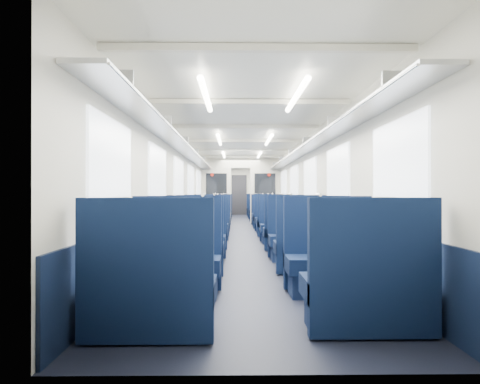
% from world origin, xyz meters
% --- Properties ---
extents(floor, '(2.80, 18.00, 0.01)m').
position_xyz_m(floor, '(0.00, 0.00, 0.00)').
color(floor, black).
rests_on(floor, ground).
extents(ceiling, '(2.80, 18.00, 0.01)m').
position_xyz_m(ceiling, '(0.00, 0.00, 2.35)').
color(ceiling, white).
rests_on(ceiling, wall_left).
extents(wall_left, '(0.02, 18.00, 2.35)m').
position_xyz_m(wall_left, '(-1.40, 0.00, 1.18)').
color(wall_left, beige).
rests_on(wall_left, floor).
extents(dado_left, '(0.03, 17.90, 0.70)m').
position_xyz_m(dado_left, '(-1.39, 0.00, 0.35)').
color(dado_left, '#0F1932').
rests_on(dado_left, floor).
extents(wall_right, '(0.02, 18.00, 2.35)m').
position_xyz_m(wall_right, '(1.40, 0.00, 1.18)').
color(wall_right, beige).
rests_on(wall_right, floor).
extents(dado_right, '(0.03, 17.90, 0.70)m').
position_xyz_m(dado_right, '(1.39, 0.00, 0.35)').
color(dado_right, '#0F1932').
rests_on(dado_right, floor).
extents(wall_far, '(2.80, 0.02, 2.35)m').
position_xyz_m(wall_far, '(0.00, 9.00, 1.18)').
color(wall_far, beige).
rests_on(wall_far, floor).
extents(luggage_rack_left, '(0.36, 17.40, 0.18)m').
position_xyz_m(luggage_rack_left, '(-1.21, 0.00, 1.97)').
color(luggage_rack_left, '#B2B5BA').
rests_on(luggage_rack_left, wall_left).
extents(luggage_rack_right, '(0.36, 17.40, 0.18)m').
position_xyz_m(luggage_rack_right, '(1.21, 0.00, 1.97)').
color(luggage_rack_right, '#B2B5BA').
rests_on(luggage_rack_right, wall_right).
extents(windows, '(2.78, 15.60, 0.75)m').
position_xyz_m(windows, '(0.00, -0.46, 1.42)').
color(windows, white).
rests_on(windows, wall_left).
extents(ceiling_fittings, '(2.70, 16.06, 0.11)m').
position_xyz_m(ceiling_fittings, '(0.00, -0.26, 2.29)').
color(ceiling_fittings, beige).
rests_on(ceiling_fittings, ceiling).
extents(end_door, '(0.75, 0.06, 2.00)m').
position_xyz_m(end_door, '(0.00, 8.94, 1.00)').
color(end_door, black).
rests_on(end_door, floor).
extents(bulkhead, '(2.80, 0.10, 2.35)m').
position_xyz_m(bulkhead, '(-0.00, 3.16, 1.23)').
color(bulkhead, beige).
rests_on(bulkhead, floor).
extents(seat_0, '(0.97, 0.53, 1.08)m').
position_xyz_m(seat_0, '(-0.83, -8.38, 0.33)').
color(seat_0, '#0C1B3D').
rests_on(seat_0, floor).
extents(seat_1, '(0.97, 0.53, 1.08)m').
position_xyz_m(seat_1, '(0.83, -8.30, 0.33)').
color(seat_1, '#0C1B3D').
rests_on(seat_1, floor).
extents(seat_2, '(0.97, 0.53, 1.08)m').
position_xyz_m(seat_2, '(-0.83, -7.09, 0.33)').
color(seat_2, '#0C1B3D').
rests_on(seat_2, floor).
extents(seat_3, '(0.97, 0.53, 1.08)m').
position_xyz_m(seat_3, '(0.83, -7.06, 0.33)').
color(seat_3, '#0C1B3D').
rests_on(seat_3, floor).
extents(seat_4, '(0.97, 0.53, 1.08)m').
position_xyz_m(seat_4, '(-0.83, -6.09, 0.33)').
color(seat_4, '#0C1B3D').
rests_on(seat_4, floor).
extents(seat_5, '(0.97, 0.53, 1.08)m').
position_xyz_m(seat_5, '(0.83, -5.95, 0.33)').
color(seat_5, '#0C1B3D').
rests_on(seat_5, floor).
extents(seat_6, '(0.97, 0.53, 1.08)m').
position_xyz_m(seat_6, '(-0.83, -4.94, 0.33)').
color(seat_6, '#0C1B3D').
rests_on(seat_6, floor).
extents(seat_7, '(0.97, 0.53, 1.08)m').
position_xyz_m(seat_7, '(0.83, -4.85, 0.33)').
color(seat_7, '#0C1B3D').
rests_on(seat_7, floor).
extents(seat_8, '(0.97, 0.53, 1.08)m').
position_xyz_m(seat_8, '(-0.83, -3.65, 0.33)').
color(seat_8, '#0C1B3D').
rests_on(seat_8, floor).
extents(seat_9, '(0.97, 0.53, 1.08)m').
position_xyz_m(seat_9, '(0.83, -3.77, 0.33)').
color(seat_9, '#0C1B3D').
rests_on(seat_9, floor).
extents(seat_10, '(0.97, 0.53, 1.08)m').
position_xyz_m(seat_10, '(-0.83, -2.47, 0.33)').
color(seat_10, '#0C1B3D').
rests_on(seat_10, floor).
extents(seat_11, '(0.97, 0.53, 1.08)m').
position_xyz_m(seat_11, '(0.83, -2.61, 0.33)').
color(seat_11, '#0C1B3D').
rests_on(seat_11, floor).
extents(seat_12, '(0.97, 0.53, 1.08)m').
position_xyz_m(seat_12, '(-0.83, -1.31, 0.33)').
color(seat_12, '#0C1B3D').
rests_on(seat_12, floor).
extents(seat_13, '(0.97, 0.53, 1.08)m').
position_xyz_m(seat_13, '(0.83, -1.34, 0.33)').
color(seat_13, '#0C1B3D').
rests_on(seat_13, floor).
extents(seat_14, '(0.97, 0.53, 1.08)m').
position_xyz_m(seat_14, '(-0.83, -0.34, 0.33)').
color(seat_14, '#0C1B3D').
rests_on(seat_14, floor).
extents(seat_15, '(0.97, 0.53, 1.08)m').
position_xyz_m(seat_15, '(0.83, -0.29, 0.33)').
color(seat_15, '#0C1B3D').
rests_on(seat_15, floor).
extents(seat_16, '(0.97, 0.53, 1.08)m').
position_xyz_m(seat_16, '(-0.83, 0.82, 0.33)').
color(seat_16, '#0C1B3D').
rests_on(seat_16, floor).
extents(seat_17, '(0.97, 0.53, 1.08)m').
position_xyz_m(seat_17, '(0.83, 0.88, 0.33)').
color(seat_17, '#0C1B3D').
rests_on(seat_17, floor).
extents(seat_18, '(0.97, 0.53, 1.08)m').
position_xyz_m(seat_18, '(-0.83, 2.06, 0.33)').
color(seat_18, '#0C1B3D').
rests_on(seat_18, floor).
extents(seat_19, '(0.97, 0.53, 1.08)m').
position_xyz_m(seat_19, '(0.83, 2.09, 0.33)').
color(seat_19, '#0C1B3D').
rests_on(seat_19, floor).
extents(seat_20, '(0.97, 0.53, 1.08)m').
position_xyz_m(seat_20, '(-0.83, 4.11, 0.33)').
color(seat_20, '#0C1B3D').
rests_on(seat_20, floor).
extents(seat_21, '(0.97, 0.53, 1.08)m').
position_xyz_m(seat_21, '(0.83, 4.15, 0.33)').
color(seat_21, '#0C1B3D').
rests_on(seat_21, floor).
extents(seat_22, '(0.97, 0.53, 1.08)m').
position_xyz_m(seat_22, '(-0.83, 5.34, 0.33)').
color(seat_22, '#0C1B3D').
rests_on(seat_22, floor).
extents(seat_23, '(0.97, 0.53, 1.08)m').
position_xyz_m(seat_23, '(0.83, 5.17, 0.33)').
color(seat_23, '#0C1B3D').
rests_on(seat_23, floor).
extents(seat_24, '(0.97, 0.53, 1.08)m').
position_xyz_m(seat_24, '(-0.83, 6.45, 0.33)').
color(seat_24, '#0C1B3D').
rests_on(seat_24, floor).
extents(seat_25, '(0.97, 0.53, 1.08)m').
position_xyz_m(seat_25, '(0.83, 6.51, 0.33)').
color(seat_25, '#0C1B3D').
rests_on(seat_25, floor).
extents(seat_26, '(0.97, 0.53, 1.08)m').
position_xyz_m(seat_26, '(-0.83, 7.46, 0.33)').
color(seat_26, '#0C1B3D').
rests_on(seat_26, floor).
extents(seat_27, '(0.97, 0.53, 1.08)m').
position_xyz_m(seat_27, '(0.83, 7.66, 0.33)').
color(seat_27, '#0C1B3D').
rests_on(seat_27, floor).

